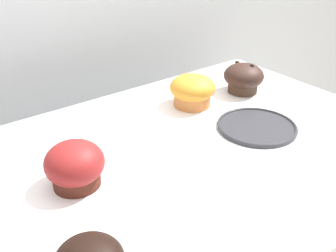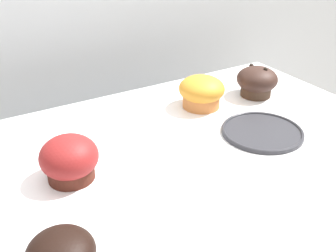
% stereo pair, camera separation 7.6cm
% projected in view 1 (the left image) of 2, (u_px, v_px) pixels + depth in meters
% --- Properties ---
extents(wall_back, '(3.20, 0.10, 1.80)m').
position_uv_depth(wall_back, '(52.00, 71.00, 1.18)').
color(wall_back, silver).
rests_on(wall_back, ground).
extents(muffin_back_left, '(0.10, 0.10, 0.08)m').
position_uv_depth(muffin_back_left, '(243.00, 78.00, 1.00)').
color(muffin_back_left, '#3E2B20').
rests_on(muffin_back_left, display_counter).
extents(muffin_back_right, '(0.10, 0.10, 0.08)m').
position_uv_depth(muffin_back_right, '(75.00, 166.00, 0.65)').
color(muffin_back_right, '#491E15').
rests_on(muffin_back_right, display_counter).
extents(muffin_front_left, '(0.11, 0.11, 0.08)m').
position_uv_depth(muffin_front_left, '(192.00, 90.00, 0.93)').
color(muffin_front_left, '#CD783C').
rests_on(muffin_front_left, display_counter).
extents(serving_plate, '(0.17, 0.17, 0.01)m').
position_uv_depth(serving_plate, '(257.00, 126.00, 0.84)').
color(serving_plate, '#2D2D33').
rests_on(serving_plate, display_counter).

